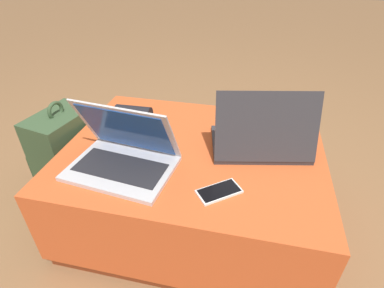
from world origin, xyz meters
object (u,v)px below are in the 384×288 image
object	(u,v)px
backpack	(66,155)
wrist_brace	(133,115)
laptop_far	(261,138)
cell_phone	(219,191)
laptop_near	(123,155)

from	to	relation	value
backpack	wrist_brace	world-z (taller)	backpack
wrist_brace	laptop_far	bearing A→B (deg)	-9.48
cell_phone	backpack	world-z (taller)	backpack
laptop_near	wrist_brace	xyz separation A→B (m)	(-0.09, 0.31, -0.01)
laptop_far	backpack	xyz separation A→B (m)	(-0.90, 0.00, -0.23)
laptop_near	laptop_far	bearing A→B (deg)	30.72
laptop_near	backpack	distance (m)	0.52
laptop_far	wrist_brace	size ratio (longest dim) A/B	2.55
laptop_far	backpack	size ratio (longest dim) A/B	0.83
laptop_far	cell_phone	world-z (taller)	laptop_far
backpack	wrist_brace	xyz separation A→B (m)	(0.33, 0.09, 0.21)
laptop_near	backpack	xyz separation A→B (m)	(-0.42, 0.22, -0.22)
laptop_near	backpack	world-z (taller)	laptop_near
laptop_near	wrist_brace	bearing A→B (deg)	112.38
cell_phone	backpack	size ratio (longest dim) A/B	0.32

